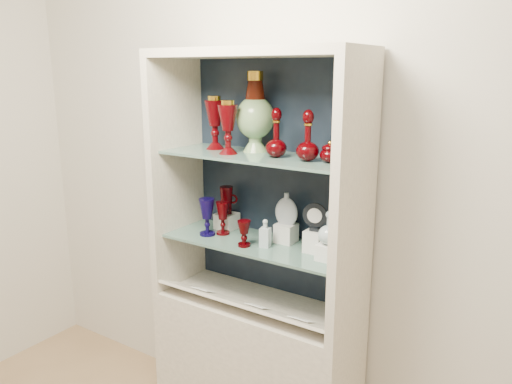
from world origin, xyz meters
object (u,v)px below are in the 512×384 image
Objects in this scene: pedestal_lamp_left at (215,123)px; ruby_decanter_a at (276,130)px; ruby_goblet_tall at (223,218)px; flat_flask at (286,208)px; enamel_urn at (255,112)px; pedestal_lamp_right at (228,127)px; cameo_medallion at (315,217)px; cobalt_goblet at (207,217)px; ruby_goblet_small at (244,234)px; ruby_decanter_b at (308,134)px; ruby_pitcher at (227,200)px; clear_square_bottle at (265,233)px; clear_round_decanter at (329,229)px; lidded_bowl at (330,151)px.

pedestal_lamp_left is 0.38m from ruby_decanter_a.
ruby_goblet_tall is 1.05× the size of flat_flask.
enamel_urn is (0.21, 0.04, 0.06)m from pedestal_lamp_left.
ruby_goblet_tall is (-0.08, 0.06, -0.46)m from pedestal_lamp_right.
ruby_goblet_tall is 1.25× the size of cameo_medallion.
pedestal_lamp_left is 0.54m from flat_flask.
ruby_goblet_tall is at bearing 44.08° from cobalt_goblet.
flat_flask is 0.18m from cameo_medallion.
pedestal_lamp_left reaches higher than ruby_goblet_small.
ruby_decanter_b is 0.37m from cameo_medallion.
pedestal_lamp_right is 0.39m from ruby_decanter_b.
enamel_urn is 2.01× the size of cobalt_goblet.
ruby_decanter_b is 0.65m from ruby_pitcher.
pedestal_lamp_left reaches higher than ruby_pitcher.
pedestal_lamp_right is 1.85× the size of cameo_medallion.
clear_square_bottle is (0.33, 0.01, -0.03)m from cobalt_goblet.
flat_flask is at bearing -0.28° from enamel_urn.
ruby_goblet_tall is at bearing 171.54° from clear_square_bottle.
ruby_goblet_small is at bearing -170.72° from cameo_medallion.
cobalt_goblet is at bearing -177.71° from clear_square_bottle.
cameo_medallion reaches higher than clear_round_decanter.
ruby_goblet_small is at bearing -149.46° from ruby_decanter_a.
cobalt_goblet is 0.25m from ruby_goblet_small.
clear_round_decanter is (0.63, -0.11, -0.01)m from ruby_pitcher.
lidded_bowl is 0.72× the size of cameo_medallion.
ruby_decanter_a is at bearing -177.68° from lidded_bowl.
clear_round_decanter reaches higher than cobalt_goblet.
enamel_urn is 1.61× the size of ruby_decanter_b.
cobalt_goblet reaches higher than clear_square_bottle.
pedestal_lamp_left is at bearing 93.33° from cobalt_goblet.
cameo_medallion is (0.02, 0.05, -0.37)m from ruby_decanter_b.
ruby_pitcher is 0.54m from cameo_medallion.
clear_round_decanter is at bearing -3.00° from ruby_decanter_b.
ruby_decanter_a reaches higher than cameo_medallion.
pedestal_lamp_right is 0.47m from ruby_goblet_tall.
ruby_goblet_tall is 0.11m from ruby_pitcher.
ruby_goblet_small is 0.79× the size of flat_flask.
lidded_bowl reaches higher than cobalt_goblet.
lidded_bowl is at bearing 6.94° from clear_square_bottle.
pedestal_lamp_left is 0.46m from cobalt_goblet.
ruby_decanter_b is 0.56m from ruby_goblet_small.
ruby_decanter_b reaches higher than flat_flask.
pedestal_lamp_right is at bearing -34.85° from ruby_goblet_tall.
flat_flask is (0.05, 0.11, 0.10)m from clear_square_bottle.
cameo_medallion is at bearing 20.04° from ruby_goblet_small.
cobalt_goblet is at bearing -86.67° from pedestal_lamp_left.
flat_flask reaches higher than ruby_pitcher.
clear_square_bottle is at bearing -40.75° from enamel_urn.
ruby_decanter_a is 1.84× the size of clear_square_bottle.
cameo_medallion is at bearing 65.47° from ruby_decanter_b.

